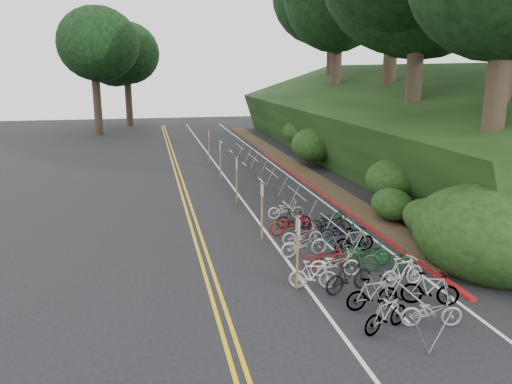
# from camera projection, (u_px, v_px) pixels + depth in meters

# --- Properties ---
(ground) EXTENTS (120.00, 120.00, 0.00)m
(ground) POSITION_uv_depth(u_px,v_px,m) (278.00, 291.00, 16.05)
(ground) COLOR black
(ground) RESTS_ON ground
(road_markings) EXTENTS (7.47, 80.00, 0.01)m
(road_markings) POSITION_uv_depth(u_px,v_px,m) (240.00, 207.00, 25.75)
(road_markings) COLOR gold
(road_markings) RESTS_ON ground
(red_curb) EXTENTS (0.25, 28.00, 0.10)m
(red_curb) POSITION_uv_depth(u_px,v_px,m) (321.00, 193.00, 28.59)
(red_curb) COLOR maroon
(red_curb) RESTS_ON ground
(embankment) EXTENTS (14.30, 48.14, 9.11)m
(embankment) POSITION_uv_depth(u_px,v_px,m) (385.00, 131.00, 36.15)
(embankment) COLOR black
(embankment) RESTS_ON ground
(bike_rack_front) EXTENTS (1.15, 2.62, 1.20)m
(bike_rack_front) POSITION_uv_depth(u_px,v_px,m) (407.00, 302.00, 13.44)
(bike_rack_front) COLOR gray
(bike_rack_front) RESTS_ON ground
(bike_racks_rest) EXTENTS (1.14, 23.00, 1.17)m
(bike_racks_rest) POSITION_uv_depth(u_px,v_px,m) (271.00, 177.00, 28.79)
(bike_racks_rest) COLOR gray
(bike_racks_rest) RESTS_ON ground
(signpost_near) EXTENTS (0.08, 0.40, 2.49)m
(signpost_near) POSITION_uv_depth(u_px,v_px,m) (297.00, 247.00, 15.92)
(signpost_near) COLOR brown
(signpost_near) RESTS_ON ground
(signposts_rest) EXTENTS (0.08, 18.40, 2.50)m
(signposts_rest) POSITION_uv_depth(u_px,v_px,m) (228.00, 166.00, 29.11)
(signposts_rest) COLOR brown
(signposts_rest) RESTS_ON ground
(bike_front) EXTENTS (0.83, 1.65, 0.95)m
(bike_front) POSITION_uv_depth(u_px,v_px,m) (313.00, 275.00, 16.16)
(bike_front) COLOR beige
(bike_front) RESTS_ON ground
(bike_valet) EXTENTS (3.52, 12.52, 1.09)m
(bike_valet) POSITION_uv_depth(u_px,v_px,m) (342.00, 248.00, 18.50)
(bike_valet) COLOR slate
(bike_valet) RESTS_ON ground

